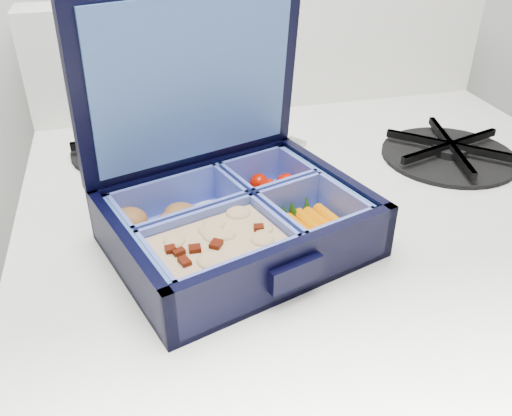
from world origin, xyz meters
name	(u,v)px	position (x,y,z in m)	size (l,w,h in m)	color
bento_box	(238,223)	(0.09, 1.59, 1.01)	(0.22, 0.17, 0.05)	black
burner_grate	(450,149)	(0.38, 1.71, 0.99)	(0.16, 0.16, 0.02)	black
burner_grate_rear	(137,144)	(0.01, 1.82, 0.99)	(0.16, 0.16, 0.02)	black
fork	(247,168)	(0.13, 1.74, 0.99)	(0.02, 0.18, 0.01)	#A9A9A9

